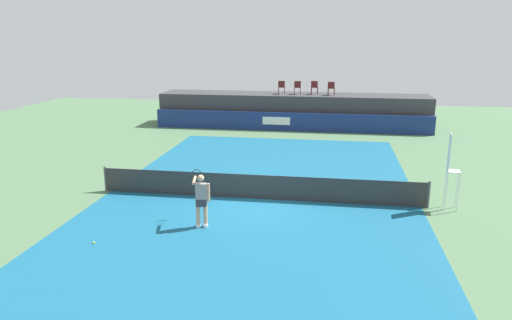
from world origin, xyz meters
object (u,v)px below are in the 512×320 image
object	(u,v)px
net_post_far	(429,195)
tennis_player	(201,199)
umpire_chair	(451,166)
spectator_chair_left	(297,87)
net_post_near	(106,179)
spectator_chair_far_left	(282,87)
spectator_chair_center	(314,87)
spectator_chair_right	(331,88)
tennis_ball	(94,243)

from	to	relation	value
net_post_far	tennis_player	bearing A→B (deg)	-158.65
umpire_chair	net_post_far	bearing A→B (deg)	-179.11
spectator_chair_left	net_post_near	size ratio (longest dim) A/B	0.89
spectator_chair_far_left	tennis_player	distance (m)	18.19
spectator_chair_far_left	spectator_chair_left	distance (m)	1.07
spectator_chair_center	tennis_player	bearing A→B (deg)	-98.77
spectator_chair_center	spectator_chair_right	xyz separation A→B (m)	(1.12, -0.40, 0.00)
spectator_chair_right	tennis_player	xyz separation A→B (m)	(-3.95, -17.93, -1.73)
tennis_player	spectator_chair_right	bearing A→B (deg)	77.59
spectator_chair_far_left	tennis_ball	bearing A→B (deg)	-99.92
spectator_chair_left	umpire_chair	distance (m)	16.53
tennis_player	tennis_ball	distance (m)	3.51
tennis_ball	net_post_near	bearing A→B (deg)	111.88
net_post_near	tennis_ball	size ratio (longest dim) A/B	14.71
spectator_chair_left	net_post_far	distance (m)	16.39
spectator_chair_far_left	spectator_chair_center	size ratio (longest dim) A/B	1.00
spectator_chair_right	tennis_ball	world-z (taller)	spectator_chair_right
net_post_far	net_post_near	bearing A→B (deg)	180.00
spectator_chair_left	tennis_ball	bearing A→B (deg)	-102.87
net_post_near	tennis_player	bearing A→B (deg)	-31.92
spectator_chair_left	umpire_chair	bearing A→B (deg)	-66.52
tennis_player	net_post_near	bearing A→B (deg)	148.08
umpire_chair	spectator_chair_far_left	bearing A→B (deg)	116.84
net_post_far	spectator_chair_center	bearing A→B (deg)	107.32
spectator_chair_left	net_post_near	world-z (taller)	spectator_chair_left
tennis_player	tennis_ball	xyz separation A→B (m)	(-2.85, -1.83, -0.92)
spectator_chair_left	umpire_chair	size ratio (longest dim) A/B	0.32
spectator_chair_far_left	spectator_chair_right	distance (m)	3.31
spectator_chair_right	tennis_player	size ratio (longest dim) A/B	0.50
spectator_chair_left	net_post_far	xyz separation A→B (m)	(5.91, -15.13, -2.19)
tennis_player	umpire_chair	bearing A→B (deg)	19.85
spectator_chair_far_left	spectator_chair_center	bearing A→B (deg)	6.33
spectator_chair_far_left	umpire_chair	world-z (taller)	spectator_chair_far_left
spectator_chair_left	tennis_player	distance (m)	18.28
spectator_chair_right	umpire_chair	size ratio (longest dim) A/B	0.32
tennis_ball	spectator_chair_right	bearing A→B (deg)	71.03
spectator_chair_center	spectator_chair_right	world-z (taller)	same
spectator_chair_far_left	spectator_chair_left	bearing A→B (deg)	1.12
spectator_chair_center	net_post_far	xyz separation A→B (m)	(4.79, -15.36, -2.19)
spectator_chair_far_left	net_post_far	xyz separation A→B (m)	(6.98, -15.11, -2.19)
spectator_chair_left	tennis_player	bearing A→B (deg)	-95.39
net_post_near	spectator_chair_right	bearing A→B (deg)	59.73
spectator_chair_center	tennis_player	distance (m)	18.63
spectator_chair_center	umpire_chair	size ratio (longest dim) A/B	0.32
spectator_chair_left	umpire_chair	world-z (taller)	spectator_chair_left
net_post_near	net_post_far	bearing A→B (deg)	0.00
spectator_chair_right	spectator_chair_center	bearing A→B (deg)	160.15
net_post_near	umpire_chair	bearing A→B (deg)	0.05
tennis_ball	tennis_player	bearing A→B (deg)	32.78
spectator_chair_far_left	tennis_player	world-z (taller)	spectator_chair_far_left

